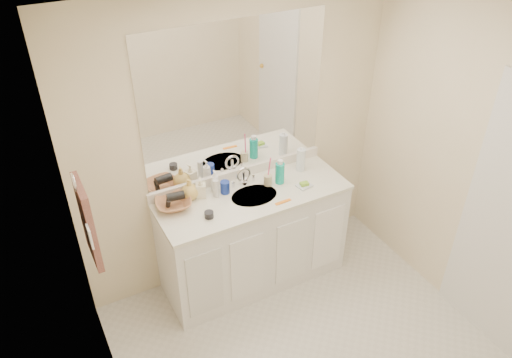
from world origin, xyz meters
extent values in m
cube|color=white|center=(0.00, 0.00, 2.40)|extent=(2.60, 2.60, 0.02)
cube|color=beige|center=(0.00, 1.30, 1.20)|extent=(2.60, 0.02, 2.40)
cube|color=beige|center=(-1.30, 0.00, 1.20)|extent=(0.02, 2.60, 2.40)
cube|color=beige|center=(1.30, 0.00, 1.20)|extent=(0.02, 2.60, 2.40)
cube|color=white|center=(0.00, 1.02, 0.42)|extent=(1.50, 0.55, 0.85)
cube|color=white|center=(0.00, 1.02, 0.86)|extent=(1.52, 0.57, 0.03)
cube|color=white|center=(0.00, 1.29, 0.92)|extent=(1.52, 0.03, 0.08)
cylinder|color=beige|center=(0.00, 1.00, 0.87)|extent=(0.37, 0.37, 0.02)
cylinder|color=silver|center=(0.00, 1.18, 0.94)|extent=(0.02, 0.02, 0.11)
cube|color=white|center=(0.00, 1.29, 1.56)|extent=(1.48, 0.01, 1.20)
cylinder|color=navy|center=(-0.18, 1.14, 0.93)|extent=(0.09, 0.09, 0.10)
cylinder|color=#C8BB8D|center=(0.16, 1.08, 0.92)|extent=(0.07, 0.07, 0.09)
cylinder|color=#FC427F|center=(0.17, 1.08, 1.03)|extent=(0.02, 0.04, 0.20)
cylinder|color=#0EA993|center=(0.26, 1.07, 0.97)|extent=(0.09, 0.09, 0.17)
cylinder|color=white|center=(0.51, 1.15, 0.98)|extent=(0.09, 0.09, 0.20)
cube|color=silver|center=(0.41, 0.93, 0.89)|extent=(0.13, 0.11, 0.01)
cube|color=#82BA2D|center=(0.41, 0.93, 0.90)|extent=(0.07, 0.05, 0.02)
cube|color=orange|center=(0.15, 0.82, 0.88)|extent=(0.13, 0.03, 0.01)
cylinder|color=black|center=(-0.42, 0.92, 0.90)|extent=(0.09, 0.09, 0.05)
cylinder|color=silver|center=(-0.26, 1.13, 0.95)|extent=(0.06, 0.06, 0.15)
imported|color=white|center=(-0.24, 1.21, 0.97)|extent=(0.08, 0.08, 0.18)
imported|color=#F8F0CA|center=(-0.36, 1.19, 0.96)|extent=(0.10, 0.10, 0.17)
imported|color=#E1B757|center=(-0.45, 1.20, 0.97)|extent=(0.15, 0.15, 0.17)
imported|color=#AE6E46|center=(-0.60, 1.16, 0.91)|extent=(0.31, 0.31, 0.07)
cylinder|color=black|center=(-0.58, 1.16, 0.97)|extent=(0.14, 0.08, 0.07)
torus|color=silver|center=(-1.27, 0.77, 1.55)|extent=(0.01, 0.11, 0.11)
cube|color=brown|center=(-1.25, 0.77, 1.25)|extent=(0.04, 0.32, 0.55)
cube|color=white|center=(-1.27, 0.57, 1.30)|extent=(0.01, 0.08, 0.13)
camera|label=1|loc=(-1.46, -1.75, 3.13)|focal=35.00mm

